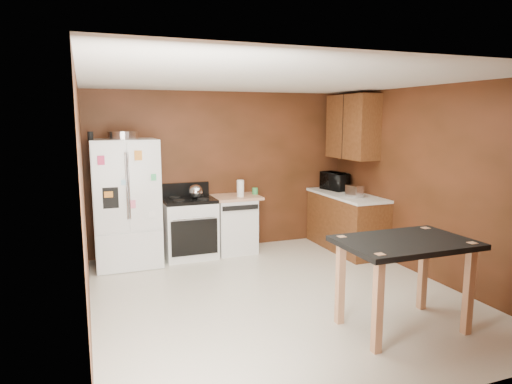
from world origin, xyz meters
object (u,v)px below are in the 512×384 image
pen_cup (90,136)px  gas_range (189,227)px  kettle (196,192)px  microwave (335,182)px  dishwasher (234,223)px  island (405,254)px  paper_towel (240,188)px  toaster (354,191)px  roasting_pan (123,135)px  refrigerator (126,203)px  green_canister (255,191)px

pen_cup → gas_range: size_ratio=0.10×
kettle → microwave: size_ratio=0.44×
microwave → gas_range: microwave is taller
dishwasher → kettle: bearing=-173.4°
microwave → dishwasher: 1.85m
island → paper_towel: bearing=102.2°
toaster → gas_range: 2.56m
gas_range → dishwasher: gas_range is taller
kettle → paper_towel: size_ratio=0.82×
roasting_pan → refrigerator: 0.95m
pen_cup → kettle: bearing=5.0°
roasting_pan → microwave: size_ratio=0.90×
green_canister → roasting_pan: bearing=-175.7°
green_canister → dishwasher: green_canister is taller
roasting_pan → microwave: 3.48m
paper_towel → island: 3.14m
paper_towel → island: paper_towel is taller
paper_towel → dishwasher: 0.58m
paper_towel → gas_range: size_ratio=0.23×
refrigerator → gas_range: size_ratio=1.64×
kettle → island: kettle is taller
roasting_pan → dishwasher: (1.63, 0.11, -1.40)m
pen_cup → microwave: (3.81, 0.13, -0.82)m
green_canister → island: green_canister is taller
toaster → dishwasher: 1.92m
toaster → refrigerator: refrigerator is taller
island → pen_cup: bearing=133.5°
kettle → dishwasher: kettle is taller
microwave → gas_range: size_ratio=0.44×
paper_towel → toaster: size_ratio=1.05×
paper_towel → toaster: bearing=-23.9°
roasting_pan → paper_towel: roasting_pan is taller
green_canister → pen_cup: bearing=-174.3°
roasting_pan → microwave: roasting_pan is taller
pen_cup → gas_range: (1.34, 0.17, -1.39)m
kettle → gas_range: size_ratio=0.19×
green_canister → toaster: bearing=-32.8°
kettle → toaster: bearing=-17.5°
roasting_pan → green_canister: bearing=4.3°
microwave → gas_range: 2.54m
refrigerator → gas_range: bearing=3.8°
roasting_pan → green_canister: roasting_pan is taller
pen_cup → gas_range: 1.94m
refrigerator → kettle: bearing=0.7°
kettle → gas_range: (-0.10, 0.05, -0.54)m
roasting_pan → paper_towel: 1.90m
refrigerator → dishwasher: size_ratio=2.02×
green_canister → toaster: size_ratio=0.42×
refrigerator → pen_cup: bearing=-165.2°
refrigerator → island: 3.87m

